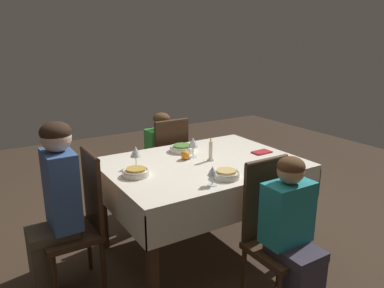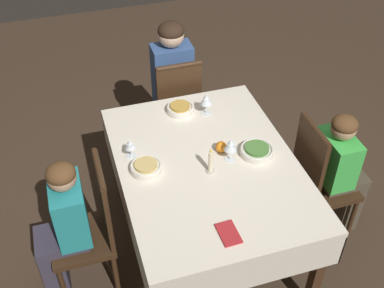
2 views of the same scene
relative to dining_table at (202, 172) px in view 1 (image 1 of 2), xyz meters
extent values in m
plane|color=#3D2D21|center=(0.00, 0.00, -0.68)|extent=(8.00, 8.00, 0.00)
cube|color=silver|center=(0.00, 0.00, 0.07)|extent=(1.45, 1.07, 0.04)
cube|color=silver|center=(0.00, 0.53, -0.06)|extent=(1.45, 0.01, 0.22)
cube|color=silver|center=(0.00, -0.53, -0.06)|extent=(1.45, 0.01, 0.22)
cube|color=silver|center=(0.72, 0.00, -0.06)|extent=(0.01, 1.07, 0.22)
cube|color=silver|center=(-0.72, 0.00, -0.06)|extent=(0.01, 1.07, 0.22)
cube|color=#3D2616|center=(0.66, 0.47, -0.32)|extent=(0.06, 0.06, 0.73)
cube|color=#3D2616|center=(-0.66, 0.47, -0.32)|extent=(0.06, 0.06, 0.73)
cube|color=#3D2616|center=(0.66, -0.47, -0.32)|extent=(0.06, 0.06, 0.73)
cube|color=#3D2616|center=(-0.66, -0.47, -0.32)|extent=(0.06, 0.06, 0.73)
cube|color=#382314|center=(-1.01, 0.06, -0.27)|extent=(0.37, 0.37, 0.04)
cube|color=#382314|center=(-0.84, 0.06, 0.01)|extent=(0.03, 0.34, 0.52)
cylinder|color=#382314|center=(-0.84, 0.06, 0.27)|extent=(0.04, 0.33, 0.04)
cylinder|color=#382314|center=(-1.17, 0.22, -0.49)|extent=(0.03, 0.03, 0.39)
cylinder|color=#382314|center=(-1.17, -0.10, -0.49)|extent=(0.03, 0.03, 0.39)
cylinder|color=#382314|center=(-0.85, 0.22, -0.49)|extent=(0.03, 0.03, 0.39)
cylinder|color=#382314|center=(-0.85, -0.10, -0.49)|extent=(0.03, 0.03, 0.39)
cube|color=#382314|center=(0.06, -0.82, -0.27)|extent=(0.37, 0.37, 0.04)
cube|color=#382314|center=(0.06, -0.65, 0.01)|extent=(0.34, 0.03, 0.52)
cylinder|color=#382314|center=(0.06, -0.65, 0.27)|extent=(0.33, 0.04, 0.04)
cylinder|color=#382314|center=(0.22, -0.98, -0.49)|extent=(0.03, 0.03, 0.39)
cylinder|color=#382314|center=(-0.10, -0.66, -0.49)|extent=(0.03, 0.03, 0.39)
cylinder|color=#382314|center=(0.22, -0.66, -0.49)|extent=(0.03, 0.03, 0.39)
cube|color=#382314|center=(0.09, 0.82, -0.27)|extent=(0.37, 0.37, 0.04)
cube|color=#382314|center=(0.09, 0.65, 0.01)|extent=(0.34, 0.03, 0.52)
cylinder|color=#382314|center=(0.09, 0.65, 0.27)|extent=(0.33, 0.04, 0.04)
cylinder|color=#382314|center=(0.25, 0.98, -0.49)|extent=(0.03, 0.03, 0.39)
cylinder|color=#382314|center=(-0.07, 0.98, -0.49)|extent=(0.03, 0.03, 0.39)
cylinder|color=#382314|center=(0.25, 0.66, -0.49)|extent=(0.03, 0.03, 0.39)
cylinder|color=#382314|center=(-0.07, 0.66, -0.49)|extent=(0.03, 0.03, 0.39)
cube|color=#4C4233|center=(-1.21, 0.06, -0.47)|extent=(0.14, 0.22, 0.43)
cube|color=#4C4233|center=(-1.12, 0.06, -0.22)|extent=(0.31, 0.24, 0.06)
cube|color=#38568E|center=(-1.04, 0.06, 0.07)|extent=(0.18, 0.30, 0.51)
sphere|color=beige|center=(-1.04, 0.06, 0.41)|extent=(0.19, 0.19, 0.19)
ellipsoid|color=black|center=(-1.04, 0.06, 0.45)|extent=(0.19, 0.19, 0.13)
cube|color=#383342|center=(0.06, -0.93, -0.22)|extent=(0.24, 0.31, 0.06)
cube|color=teal|center=(0.06, -0.85, 0.00)|extent=(0.30, 0.18, 0.38)
sphere|color=tan|center=(0.06, -0.85, 0.27)|extent=(0.16, 0.16, 0.16)
ellipsoid|color=brown|center=(0.06, -0.85, 0.29)|extent=(0.16, 0.16, 0.11)
cube|color=#4C4233|center=(0.09, 1.02, -0.47)|extent=(0.23, 0.14, 0.43)
cube|color=#4C4233|center=(0.09, 0.93, -0.22)|extent=(0.24, 0.31, 0.06)
cube|color=green|center=(0.09, 0.85, -0.02)|extent=(0.30, 0.18, 0.35)
sphere|color=tan|center=(0.09, 0.85, 0.23)|extent=(0.16, 0.16, 0.16)
ellipsoid|color=brown|center=(0.09, 0.85, 0.26)|extent=(0.16, 0.16, 0.11)
cylinder|color=silver|center=(-0.55, -0.01, 0.11)|extent=(0.19, 0.19, 0.04)
torus|color=silver|center=(-0.55, -0.01, 0.13)|extent=(0.18, 0.18, 0.01)
cylinder|color=gold|center=(-0.55, -0.01, 0.13)|extent=(0.13, 0.13, 0.02)
cylinder|color=white|center=(-0.48, 0.15, 0.09)|extent=(0.07, 0.07, 0.00)
cylinder|color=white|center=(-0.48, 0.15, 0.13)|extent=(0.01, 0.01, 0.08)
cone|color=white|center=(-0.48, 0.15, 0.21)|extent=(0.08, 0.08, 0.08)
cylinder|color=white|center=(-0.48, 0.15, 0.19)|extent=(0.05, 0.05, 0.04)
cylinder|color=silver|center=(-0.05, -0.37, 0.11)|extent=(0.19, 0.19, 0.04)
torus|color=silver|center=(-0.05, -0.37, 0.13)|extent=(0.19, 0.19, 0.01)
cylinder|color=tan|center=(-0.05, -0.37, 0.13)|extent=(0.14, 0.14, 0.02)
cylinder|color=white|center=(-0.20, -0.43, 0.09)|extent=(0.06, 0.06, 0.00)
cylinder|color=white|center=(-0.20, -0.43, 0.12)|extent=(0.01, 0.01, 0.06)
cone|color=white|center=(-0.20, -0.43, 0.19)|extent=(0.07, 0.07, 0.06)
cylinder|color=white|center=(-0.20, -0.43, 0.17)|extent=(0.04, 0.04, 0.03)
cylinder|color=silver|center=(0.01, 0.32, 0.11)|extent=(0.21, 0.21, 0.04)
torus|color=silver|center=(0.01, 0.32, 0.13)|extent=(0.20, 0.20, 0.01)
cylinder|color=#4C7F38|center=(0.01, 0.32, 0.13)|extent=(0.15, 0.15, 0.02)
cylinder|color=white|center=(0.01, 0.14, 0.09)|extent=(0.06, 0.06, 0.00)
cylinder|color=white|center=(0.01, 0.14, 0.13)|extent=(0.01, 0.01, 0.08)
cone|color=white|center=(0.01, 0.14, 0.21)|extent=(0.08, 0.08, 0.08)
cylinder|color=white|center=(0.01, 0.14, 0.19)|extent=(0.05, 0.05, 0.04)
cylinder|color=beige|center=(0.08, -0.01, 0.09)|extent=(0.05, 0.05, 0.01)
cylinder|color=beige|center=(0.08, -0.01, 0.17)|extent=(0.03, 0.03, 0.14)
ellipsoid|color=#F9C64C|center=(0.08, -0.01, 0.25)|extent=(0.01, 0.01, 0.03)
sphere|color=orange|center=(-0.08, 0.12, 0.12)|extent=(0.07, 0.07, 0.07)
cube|color=#AD2328|center=(0.55, -0.07, 0.09)|extent=(0.16, 0.10, 0.01)
camera|label=1|loc=(-1.50, -2.28, 1.01)|focal=35.00mm
camera|label=2|loc=(2.02, -0.72, 2.07)|focal=45.00mm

